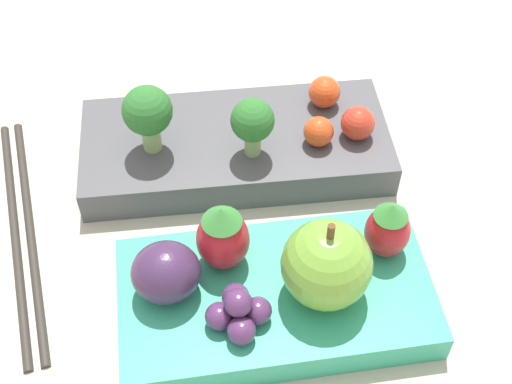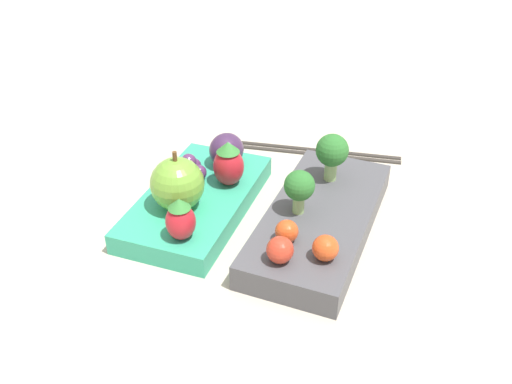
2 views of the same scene
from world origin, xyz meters
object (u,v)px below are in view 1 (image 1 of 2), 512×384
object	(u,v)px
chopsticks_pair	(22,230)
cherry_tomato_0	(358,123)
broccoli_floret_1	(148,113)
plum	(166,272)
bento_box_savoury	(240,146)
apple	(327,265)
strawberry_1	(223,237)
cherry_tomato_2	(324,92)
bento_box_fruit	(275,298)
cherry_tomato_1	(319,132)
strawberry_0	(388,229)
grape_cluster	(238,311)
broccoli_floret_0	(253,122)

from	to	relation	value
chopsticks_pair	cherry_tomato_0	bearing A→B (deg)	6.88
broccoli_floret_1	plum	xyz separation A→B (m)	(0.00, -0.12, -0.02)
plum	bento_box_savoury	bearing A→B (deg)	63.25
apple	strawberry_1	bearing A→B (deg)	150.46
cherry_tomato_2	bento_box_fruit	bearing A→B (deg)	-112.81
cherry_tomato_1	chopsticks_pair	xyz separation A→B (m)	(-0.21, -0.03, -0.03)
cherry_tomato_0	bento_box_savoury	bearing A→B (deg)	169.26
plum	chopsticks_pair	xyz separation A→B (m)	(-0.09, 0.08, -0.04)
cherry_tomato_2	strawberry_0	bearing A→B (deg)	-86.27
grape_cluster	strawberry_1	bearing A→B (deg)	93.46
bento_box_savoury	broccoli_floret_1	xyz separation A→B (m)	(-0.06, -0.00, 0.05)
apple	strawberry_1	world-z (taller)	apple
apple	plum	bearing A→B (deg)	170.56
cherry_tomato_1	cherry_tomato_2	distance (m)	0.04
broccoli_floret_0	cherry_tomato_1	distance (m)	0.05
cherry_tomato_1	grape_cluster	distance (m)	0.15
bento_box_savoury	bento_box_fruit	size ratio (longest dim) A/B	1.18
bento_box_savoury	chopsticks_pair	xyz separation A→B (m)	(-0.15, -0.04, -0.01)
apple	grape_cluster	distance (m)	0.06
bento_box_fruit	broccoli_floret_0	distance (m)	0.12
bento_box_savoury	plum	bearing A→B (deg)	-116.75
broccoli_floret_1	strawberry_1	size ratio (longest dim) A/B	1.05
cherry_tomato_2	grape_cluster	distance (m)	0.19
apple	strawberry_1	distance (m)	0.06
cherry_tomato_2	plum	world-z (taller)	plum
cherry_tomato_1	broccoli_floret_1	bearing A→B (deg)	173.06
cherry_tomato_2	plum	size ratio (longest dim) A/B	0.57
plum	chopsticks_pair	distance (m)	0.13
cherry_tomato_2	cherry_tomato_1	bearing A→B (deg)	-108.46
strawberry_0	bento_box_savoury	bearing A→B (deg)	123.66
chopsticks_pair	strawberry_1	bearing A→B (deg)	-24.68
strawberry_0	broccoli_floret_1	bearing A→B (deg)	141.55
chopsticks_pair	cherry_tomato_2	bearing A→B (deg)	16.28
grape_cluster	cherry_tomato_0	bearing A→B (deg)	51.96
bento_box_savoury	strawberry_1	world-z (taller)	strawberry_1
strawberry_1	plum	xyz separation A→B (m)	(-0.04, -0.02, -0.01)
strawberry_1	cherry_tomato_0	bearing A→B (deg)	39.72
bento_box_savoury	cherry_tomato_2	distance (m)	0.07
apple	strawberry_0	size ratio (longest dim) A/B	1.46
bento_box_fruit	cherry_tomato_1	xyz separation A→B (m)	(0.05, 0.11, 0.03)
bento_box_fruit	broccoli_floret_1	bearing A→B (deg)	117.16
bento_box_fruit	chopsticks_pair	world-z (taller)	bento_box_fruit
broccoli_floret_1	cherry_tomato_0	world-z (taller)	broccoli_floret_1
plum	strawberry_1	bearing A→B (deg)	24.75
cherry_tomato_2	grape_cluster	xyz separation A→B (m)	(-0.09, -0.17, -0.01)
broccoli_floret_1	cherry_tomato_1	size ratio (longest dim) A/B	2.44
cherry_tomato_0	chopsticks_pair	world-z (taller)	cherry_tomato_0
cherry_tomato_1	grape_cluster	size ratio (longest dim) A/B	0.55
broccoli_floret_0	apple	world-z (taller)	apple
broccoli_floret_0	strawberry_1	world-z (taller)	same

